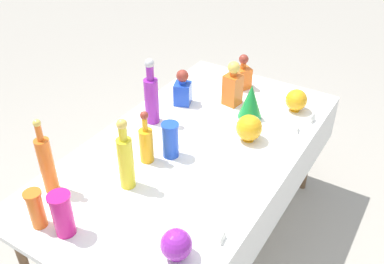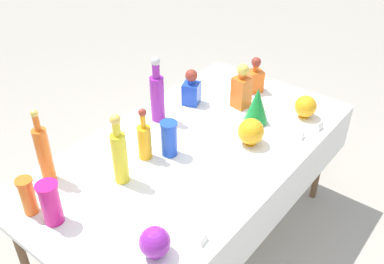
{
  "view_description": "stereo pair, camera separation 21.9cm",
  "coord_description": "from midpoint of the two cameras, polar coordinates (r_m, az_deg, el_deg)",
  "views": [
    {
      "loc": [
        -1.62,
        -1.0,
        2.16
      ],
      "look_at": [
        0.0,
        0.0,
        0.86
      ],
      "focal_mm": 40.0,
      "sensor_mm": 36.0,
      "label": 1
    },
    {
      "loc": [
        -1.49,
        -1.18,
        2.16
      ],
      "look_at": [
        0.0,
        0.0,
        0.86
      ],
      "focal_mm": 40.0,
      "sensor_mm": 36.0,
      "label": 2
    }
  ],
  "objects": [
    {
      "name": "ground_plane",
      "position": [
        2.88,
        -2.25,
        -14.37
      ],
      "size": [
        40.0,
        40.0,
        0.0
      ],
      "primitive_type": "plane",
      "color": "#A0998C"
    },
    {
      "name": "display_table",
      "position": [
        2.38,
        -1.93,
        -3.39
      ],
      "size": [
        1.97,
        1.07,
        0.76
      ],
      "color": "white",
      "rests_on": "ground"
    },
    {
      "name": "tall_bottle_0",
      "position": [
        2.05,
        -11.91,
        -3.62
      ],
      "size": [
        0.07,
        0.07,
        0.38
      ],
      "color": "yellow",
      "rests_on": "display_table"
    },
    {
      "name": "tall_bottle_1",
      "position": [
        2.13,
        -21.66,
        -3.99
      ],
      "size": [
        0.07,
        0.07,
        0.4
      ],
      "color": "orange",
      "rests_on": "display_table"
    },
    {
      "name": "tall_bottle_2",
      "position": [
        2.51,
        -7.94,
        4.63
      ],
      "size": [
        0.08,
        0.08,
        0.41
      ],
      "color": "purple",
      "rests_on": "display_table"
    },
    {
      "name": "tall_bottle_3",
      "position": [
        2.22,
        -8.96,
        -1.5
      ],
      "size": [
        0.07,
        0.07,
        0.3
      ],
      "color": "orange",
      "rests_on": "display_table"
    },
    {
      "name": "square_decanter_0",
      "position": [
        2.71,
        -3.59,
        5.67
      ],
      "size": [
        0.13,
        0.13,
        0.24
      ],
      "color": "blue",
      "rests_on": "display_table"
    },
    {
      "name": "square_decanter_1",
      "position": [
        2.69,
        3.13,
        6.18
      ],
      "size": [
        0.11,
        0.11,
        0.29
      ],
      "color": "orange",
      "rests_on": "display_table"
    },
    {
      "name": "square_decanter_2",
      "position": [
        2.9,
        4.61,
        7.58
      ],
      "size": [
        0.13,
        0.13,
        0.24
      ],
      "color": "orange",
      "rests_on": "display_table"
    },
    {
      "name": "slender_vase_0",
      "position": [
        1.93,
        -20.13,
        -10.27
      ],
      "size": [
        0.1,
        0.1,
        0.21
      ],
      "color": "#C61972",
      "rests_on": "display_table"
    },
    {
      "name": "slender_vase_1",
      "position": [
        2.01,
        -23.13,
        -9.42
      ],
      "size": [
        0.08,
        0.08,
        0.19
      ],
      "color": "orange",
      "rests_on": "display_table"
    },
    {
      "name": "slender_vase_2",
      "position": [
        2.25,
        -5.7,
        -1.04
      ],
      "size": [
        0.09,
        0.09,
        0.2
      ],
      "color": "blue",
      "rests_on": "display_table"
    },
    {
      "name": "fluted_vase_0",
      "position": [
        2.55,
        5.42,
        4.0
      ],
      "size": [
        0.15,
        0.15,
        0.22
      ],
      "color": "#198C38",
      "rests_on": "display_table"
    },
    {
      "name": "round_bowl_0",
      "position": [
        2.38,
        5.02,
        0.47
      ],
      "size": [
        0.15,
        0.15,
        0.16
      ],
      "color": "orange",
      "rests_on": "display_table"
    },
    {
      "name": "round_bowl_1",
      "position": [
        1.76,
        -5.81,
        -14.85
      ],
      "size": [
        0.13,
        0.13,
        0.14
      ],
      "color": "purple",
      "rests_on": "display_table"
    },
    {
      "name": "round_bowl_2",
      "position": [
        2.7,
        11.49,
        4.13
      ],
      "size": [
        0.13,
        0.13,
        0.14
      ],
      "color": "orange",
      "rests_on": "display_table"
    },
    {
      "name": "price_tag_left",
      "position": [
        2.52,
        11.5,
        0.35
      ],
      "size": [
        0.06,
        0.03,
        0.04
      ],
      "primitive_type": "cube",
      "rotation": [
        -0.21,
        0.0,
        0.24
      ],
      "color": "white",
      "rests_on": "display_table"
    },
    {
      "name": "price_tag_center",
      "position": [
        2.63,
        13.54,
        1.7
      ],
      "size": [
        0.06,
        0.02,
        0.05
      ],
      "primitive_type": "cube",
      "rotation": [
        -0.21,
        0.0,
        -0.13
      ],
      "color": "white",
      "rests_on": "display_table"
    },
    {
      "name": "price_tag_right",
      "position": [
        1.85,
        0.61,
        -14.16
      ],
      "size": [
        0.06,
        0.02,
        0.03
      ],
      "primitive_type": "cube",
      "rotation": [
        -0.21,
        0.0,
        0.13
      ],
      "color": "white",
      "rests_on": "display_table"
    }
  ]
}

